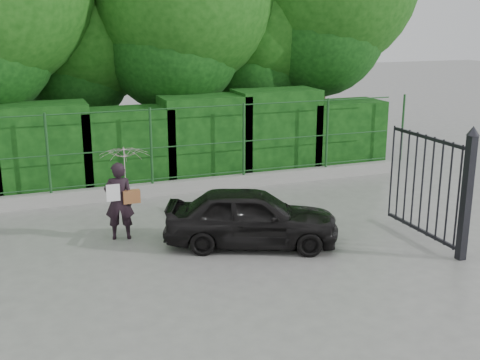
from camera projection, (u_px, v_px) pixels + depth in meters
name	position (u px, v px, depth m)	size (l,w,h in m)	color
ground	(188.00, 270.00, 10.06)	(80.00, 80.00, 0.00)	gray
kerb	(136.00, 191.00, 14.09)	(14.00, 0.25, 0.30)	#9E9E99
fence	(144.00, 147.00, 13.89)	(14.13, 0.06, 1.80)	#1C4920
hedge	(124.00, 146.00, 14.74)	(14.20, 1.20, 2.25)	black
gate	(448.00, 187.00, 10.63)	(0.22, 2.33, 2.36)	black
woman	(124.00, 178.00, 11.26)	(0.95, 0.96, 1.77)	black
car	(252.00, 217.00, 11.05)	(1.28, 3.18, 1.08)	black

